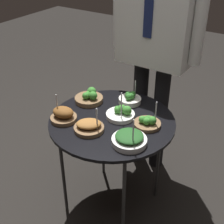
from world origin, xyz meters
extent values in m
plane|color=black|center=(0.00, 0.00, 0.00)|extent=(8.00, 8.00, 0.00)
cylinder|color=black|center=(0.00, 0.00, 0.65)|extent=(0.71, 0.71, 0.02)
cylinder|color=#2D2D2D|center=(0.21, -0.21, 0.32)|extent=(0.02, 0.02, 0.64)
cylinder|color=#2D2D2D|center=(-0.21, -0.21, 0.32)|extent=(0.02, 0.02, 0.64)
cylinder|color=#2D2D2D|center=(0.21, 0.21, 0.32)|extent=(0.02, 0.02, 0.64)
cylinder|color=#2D2D2D|center=(-0.21, 0.21, 0.32)|extent=(0.02, 0.02, 0.64)
cylinder|color=white|center=(0.19, -0.14, 0.67)|extent=(0.18, 0.18, 0.03)
ellipsoid|color=#1E4C1E|center=(0.19, -0.14, 0.70)|extent=(0.14, 0.14, 0.03)
cylinder|color=silver|center=(0.23, -0.17, 0.75)|extent=(0.01, 0.01, 0.17)
cylinder|color=white|center=(0.02, 0.05, 0.67)|extent=(0.16, 0.16, 0.02)
sphere|color=#387F2D|center=(0.06, 0.06, 0.71)|extent=(0.05, 0.05, 0.05)
sphere|color=#387F2D|center=(0.03, 0.06, 0.71)|extent=(0.05, 0.05, 0.05)
sphere|color=#387F2D|center=(0.00, 0.06, 0.70)|extent=(0.04, 0.04, 0.04)
sphere|color=#387F2D|center=(0.01, 0.04, 0.70)|extent=(0.04, 0.04, 0.04)
sphere|color=#387F2D|center=(0.03, 0.05, 0.70)|extent=(0.04, 0.04, 0.04)
cylinder|color=silver|center=(0.05, 0.01, 0.75)|extent=(0.01, 0.01, 0.18)
cylinder|color=brown|center=(-0.23, 0.10, 0.67)|extent=(0.17, 0.17, 0.03)
sphere|color=#387F2D|center=(-0.19, 0.09, 0.71)|extent=(0.05, 0.05, 0.05)
sphere|color=#387F2D|center=(-0.23, 0.12, 0.71)|extent=(0.06, 0.06, 0.06)
sphere|color=#387F2D|center=(-0.23, 0.10, 0.71)|extent=(0.04, 0.04, 0.04)
sphere|color=#387F2D|center=(-0.23, 0.07, 0.71)|extent=(0.04, 0.04, 0.04)
cylinder|color=brown|center=(-0.05, -0.15, 0.67)|extent=(0.16, 0.16, 0.02)
ellipsoid|color=#93602D|center=(-0.05, -0.15, 0.70)|extent=(0.17, 0.16, 0.04)
cylinder|color=silver|center=(0.00, -0.14, 0.73)|extent=(0.01, 0.01, 0.14)
cylinder|color=brown|center=(0.19, 0.05, 0.67)|extent=(0.15, 0.15, 0.02)
sphere|color=#387F2D|center=(0.22, 0.05, 0.70)|extent=(0.05, 0.05, 0.05)
sphere|color=#387F2D|center=(0.19, 0.06, 0.70)|extent=(0.04, 0.04, 0.04)
sphere|color=#387F2D|center=(0.18, 0.06, 0.70)|extent=(0.03, 0.03, 0.03)
sphere|color=#387F2D|center=(0.17, 0.04, 0.70)|extent=(0.04, 0.04, 0.04)
sphere|color=#387F2D|center=(0.20, 0.03, 0.70)|extent=(0.04, 0.04, 0.04)
cylinder|color=silver|center=(0.23, 0.07, 0.73)|extent=(0.01, 0.01, 0.15)
cylinder|color=silver|center=(-0.01, 0.22, 0.67)|extent=(0.14, 0.14, 0.03)
sphere|color=#2D7028|center=(0.00, 0.22, 0.71)|extent=(0.04, 0.04, 0.04)
sphere|color=#2D7028|center=(-0.01, 0.24, 0.71)|extent=(0.04, 0.04, 0.04)
sphere|color=#2D7028|center=(-0.03, 0.22, 0.71)|extent=(0.04, 0.04, 0.04)
sphere|color=#2D7028|center=(-0.01, 0.20, 0.71)|extent=(0.04, 0.04, 0.04)
cylinder|color=silver|center=(0.00, 0.26, 0.73)|extent=(0.01, 0.01, 0.14)
cylinder|color=brown|center=(-0.22, -0.15, 0.67)|extent=(0.15, 0.15, 0.02)
ellipsoid|color=brown|center=(-0.22, -0.15, 0.71)|extent=(0.13, 0.11, 0.06)
cylinder|color=silver|center=(-0.26, -0.15, 0.73)|extent=(0.01, 0.01, 0.15)
cylinder|color=black|center=(-0.09, 0.51, 0.41)|extent=(0.10, 0.10, 0.82)
cylinder|color=black|center=(0.07, 0.51, 0.41)|extent=(0.10, 0.10, 0.82)
cube|color=white|center=(-0.01, 0.51, 1.13)|extent=(0.46, 0.22, 0.61)
cube|color=navy|center=(-0.01, 0.40, 1.20)|extent=(0.05, 0.01, 0.37)
cylinder|color=white|center=(-0.28, 0.51, 1.15)|extent=(0.08, 0.08, 0.56)
cylinder|color=white|center=(0.26, 0.51, 1.15)|extent=(0.08, 0.08, 0.56)
camera|label=1|loc=(0.79, -1.22, 1.61)|focal=50.00mm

